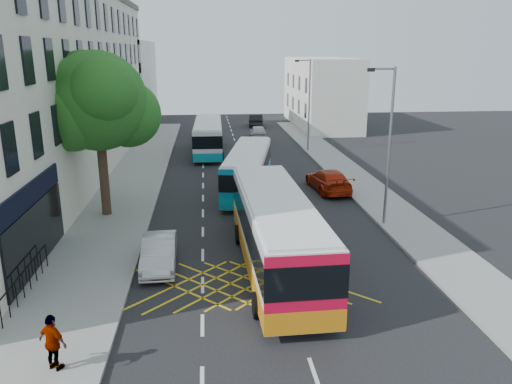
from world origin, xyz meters
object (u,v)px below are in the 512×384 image
object	(u,v)px
bus_far	(208,137)
parked_car_silver	(159,252)
bus_mid	(248,170)
distant_car_dark	(256,120)
pedestrian_far	(53,343)
street_tree	(97,102)
lamp_near	(388,139)
distant_car_silver	(258,132)
lamp_far	(308,100)
bus_near	(276,232)
distant_car_grey	(209,131)
red_hatchback	(328,180)

from	to	relation	value
bus_far	parked_car_silver	xyz separation A→B (m)	(-2.31, -24.03, -0.86)
bus_mid	bus_far	distance (m)	13.03
distant_car_dark	pedestrian_far	size ratio (longest dim) A/B	2.64
street_tree	lamp_near	xyz separation A→B (m)	(14.71, -2.97, -1.68)
pedestrian_far	distant_car_silver	bearing A→B (deg)	-72.73
bus_mid	street_tree	bearing A→B (deg)	-142.53
street_tree	distant_car_silver	bearing A→B (deg)	65.62
lamp_far	parked_car_silver	bearing A→B (deg)	-114.96
distant_car_silver	bus_near	bearing A→B (deg)	87.93
distant_car_grey	bus_near	bearing A→B (deg)	-89.70
street_tree	lamp_near	bearing A→B (deg)	-11.40
bus_mid	pedestrian_far	size ratio (longest dim) A/B	6.00
distant_car_silver	distant_car_dark	xyz separation A→B (m)	(0.70, 8.77, 0.04)
bus_near	distant_car_grey	size ratio (longest dim) A/B	2.49
lamp_far	red_hatchback	distance (m)	13.72
bus_far	pedestrian_far	distance (m)	31.48
parked_car_silver	pedestrian_far	distance (m)	7.48
bus_far	distant_car_dark	world-z (taller)	bus_far
street_tree	distant_car_grey	xyz separation A→B (m)	(5.89, 26.10, -5.65)
street_tree	lamp_far	distance (m)	22.57
lamp_near	bus_mid	bearing A→B (deg)	132.09
street_tree	parked_car_silver	size ratio (longest dim) A/B	2.20
pedestrian_far	lamp_far	bearing A→B (deg)	-81.84
lamp_far	pedestrian_far	bearing A→B (deg)	-113.47
red_hatchback	distant_car_silver	size ratio (longest dim) A/B	1.20
lamp_near	parked_car_silver	xyz separation A→B (m)	(-11.22, -4.09, -3.96)
bus_near	red_hatchback	bearing A→B (deg)	65.09
lamp_near	red_hatchback	distance (m)	8.02
distant_car_silver	pedestrian_far	distance (m)	39.70
street_tree	distant_car_silver	distance (m)	27.26
street_tree	red_hatchback	size ratio (longest dim) A/B	1.79
lamp_near	distant_car_dark	distance (m)	36.37
distant_car_silver	pedestrian_far	size ratio (longest dim) A/B	2.41
bus_near	distant_car_grey	bearing A→B (deg)	92.81
bus_near	parked_car_silver	size ratio (longest dim) A/B	2.87
pedestrian_far	street_tree	bearing A→B (deg)	-53.68
distant_car_grey	pedestrian_far	distance (m)	40.54
red_hatchback	distant_car_silver	bearing A→B (deg)	-87.92
distant_car_dark	lamp_near	bearing A→B (deg)	102.14
bus_far	parked_car_silver	size ratio (longest dim) A/B	2.58
street_tree	pedestrian_far	xyz separation A→B (m)	(1.16, -14.16, -5.29)
street_tree	bus_near	size ratio (longest dim) A/B	0.77
street_tree	bus_mid	size ratio (longest dim) A/B	0.86
parked_car_silver	street_tree	bearing A→B (deg)	114.69
distant_car_silver	pedestrian_far	xyz separation A→B (m)	(-9.85, -38.46, 0.30)
distant_car_grey	pedestrian_far	world-z (taller)	pedestrian_far
distant_car_dark	bus_near	bearing A→B (deg)	92.74
parked_car_silver	red_hatchback	size ratio (longest dim) A/B	0.81
street_tree	lamp_far	size ratio (longest dim) A/B	1.10
bus_far	red_hatchback	world-z (taller)	bus_far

